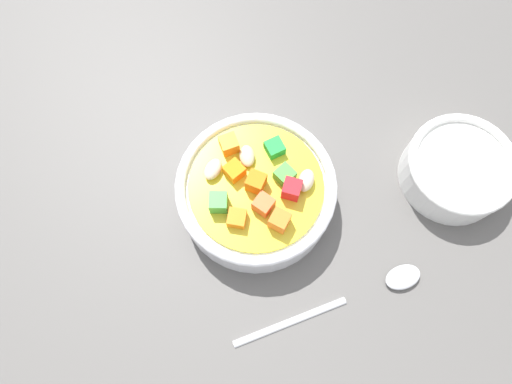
# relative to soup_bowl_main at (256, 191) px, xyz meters

# --- Properties ---
(ground_plane) EXTENTS (1.40, 1.40, 0.02)m
(ground_plane) POSITION_rel_soup_bowl_main_xyz_m (0.00, 0.00, -0.04)
(ground_plane) COLOR #565451
(soup_bowl_main) EXTENTS (0.17, 0.17, 0.06)m
(soup_bowl_main) POSITION_rel_soup_bowl_main_xyz_m (0.00, 0.00, 0.00)
(soup_bowl_main) COLOR white
(soup_bowl_main) RESTS_ON ground_plane
(spoon) EXTENTS (0.12, 0.18, 0.01)m
(spoon) POSITION_rel_soup_bowl_main_xyz_m (-0.08, -0.12, -0.02)
(spoon) COLOR silver
(spoon) RESTS_ON ground_plane
(side_bowl_small) EXTENTS (0.12, 0.12, 0.04)m
(side_bowl_small) POSITION_rel_soup_bowl_main_xyz_m (0.07, -0.21, -0.00)
(side_bowl_small) COLOR white
(side_bowl_small) RESTS_ON ground_plane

